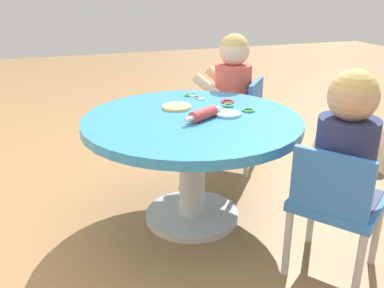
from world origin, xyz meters
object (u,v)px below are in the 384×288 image
at_px(seated_child_right, 232,80).
at_px(child_chair_left, 335,203).
at_px(craft_table, 192,141).
at_px(seated_child_left, 347,142).
at_px(child_chair_right, 238,118).
at_px(craft_scissors, 193,96).
at_px(rolling_pin, 203,114).

bearing_deg(seated_child_right, child_chair_left, 176.88).
height_order(craft_table, seated_child_left, seated_child_left).
height_order(child_chair_right, seated_child_right, seated_child_right).
bearing_deg(craft_scissors, child_chair_left, -164.54).
distance_m(craft_table, craft_scissors, 0.36).
xyz_separation_m(child_chair_left, seated_child_left, (0.02, -0.03, 0.23)).
bearing_deg(child_chair_right, craft_scissors, 115.47).
distance_m(seated_child_left, child_chair_right, 1.04).
relative_size(child_chair_left, child_chair_right, 1.00).
xyz_separation_m(child_chair_left, craft_scissors, (0.88, 0.24, 0.20)).
relative_size(seated_child_left, seated_child_right, 1.00).
relative_size(rolling_pin, craft_scissors, 1.48).
bearing_deg(rolling_pin, child_chair_left, -146.94).
bearing_deg(craft_table, child_chair_left, -146.86).
bearing_deg(child_chair_right, seated_child_right, 50.11).
bearing_deg(rolling_pin, craft_table, 33.91).
relative_size(craft_table, seated_child_right, 1.88).
relative_size(craft_table, child_chair_left, 1.79).
bearing_deg(child_chair_right, seated_child_left, 176.82).
relative_size(child_chair_left, rolling_pin, 2.56).
bearing_deg(child_chair_right, craft_table, 137.10).
bearing_deg(craft_scissors, rolling_pin, 167.36).
distance_m(child_chair_left, rolling_pin, 0.64).
height_order(child_chair_right, rolling_pin, rolling_pin).
xyz_separation_m(rolling_pin, craft_scissors, (0.38, -0.08, -0.02)).
height_order(seated_child_left, seated_child_right, same).
xyz_separation_m(seated_child_right, craft_scissors, (-0.18, 0.30, -0.02)).
bearing_deg(child_chair_left, seated_child_right, -3.12).
xyz_separation_m(child_chair_left, rolling_pin, (0.50, 0.33, 0.22)).
xyz_separation_m(child_chair_left, child_chair_right, (1.04, -0.09, 0.00)).
relative_size(craft_table, child_chair_right, 1.79).
height_order(craft_table, child_chair_right, child_chair_right).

